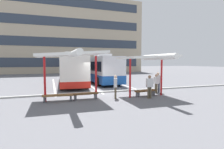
% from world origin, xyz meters
% --- Properties ---
extents(ground_plane, '(160.00, 160.00, 0.00)m').
position_xyz_m(ground_plane, '(0.00, 0.00, 0.00)').
color(ground_plane, slate).
extents(terminal_building, '(36.66, 15.99, 20.57)m').
position_xyz_m(terminal_building, '(0.03, 34.66, 8.91)').
color(terminal_building, tan).
rests_on(terminal_building, ground).
extents(coach_bus_0, '(3.23, 11.18, 3.57)m').
position_xyz_m(coach_bus_0, '(-1.63, 6.25, 1.68)').
color(coach_bus_0, silver).
rests_on(coach_bus_0, ground).
extents(coach_bus_1, '(2.85, 10.18, 3.48)m').
position_xyz_m(coach_bus_1, '(1.86, 7.03, 1.59)').
color(coach_bus_1, silver).
rests_on(coach_bus_1, ground).
extents(lane_stripe_0, '(0.16, 14.00, 0.01)m').
position_xyz_m(lane_stripe_0, '(-3.60, 6.01, 0.00)').
color(lane_stripe_0, white).
rests_on(lane_stripe_0, ground).
extents(lane_stripe_1, '(0.16, 14.00, 0.01)m').
position_xyz_m(lane_stripe_1, '(0.00, 6.01, 0.00)').
color(lane_stripe_1, white).
rests_on(lane_stripe_1, ground).
extents(lane_stripe_2, '(0.16, 14.00, 0.01)m').
position_xyz_m(lane_stripe_2, '(3.60, 6.01, 0.00)').
color(lane_stripe_2, white).
rests_on(lane_stripe_2, ground).
extents(waiting_shelter_0, '(4.33, 5.29, 3.26)m').
position_xyz_m(waiting_shelter_0, '(-2.61, -2.63, 2.98)').
color(waiting_shelter_0, red).
rests_on(waiting_shelter_0, ground).
extents(bench_0, '(1.94, 0.58, 0.45)m').
position_xyz_m(bench_0, '(-3.51, -2.49, 0.34)').
color(bench_0, brown).
rests_on(bench_0, ground).
extents(bench_1, '(1.73, 0.55, 0.45)m').
position_xyz_m(bench_1, '(-1.71, -2.46, 0.34)').
color(bench_1, brown).
rests_on(bench_1, ground).
extents(waiting_shelter_1, '(3.62, 4.95, 3.05)m').
position_xyz_m(waiting_shelter_1, '(2.74, -3.11, 2.82)').
color(waiting_shelter_1, red).
rests_on(waiting_shelter_1, ground).
extents(bench_2, '(1.76, 0.65, 0.45)m').
position_xyz_m(bench_2, '(2.74, -2.75, 0.34)').
color(bench_2, brown).
rests_on(bench_2, ground).
extents(platform_kerb, '(44.00, 0.24, 0.12)m').
position_xyz_m(platform_kerb, '(0.00, -0.30, 0.06)').
color(platform_kerb, '#ADADA8').
rests_on(platform_kerb, ground).
extents(waiting_passenger_0, '(0.53, 0.43, 1.69)m').
position_xyz_m(waiting_passenger_0, '(4.43, -1.80, 0.98)').
color(waiting_passenger_0, '#33384C').
rests_on(waiting_passenger_0, ground).
extents(waiting_passenger_1, '(0.38, 0.52, 1.63)m').
position_xyz_m(waiting_passenger_1, '(0.31, -2.84, 0.94)').
color(waiting_passenger_1, brown).
rests_on(waiting_passenger_1, ground).
extents(waiting_passenger_2, '(0.47, 0.23, 1.62)m').
position_xyz_m(waiting_passenger_2, '(2.56, -3.58, 0.93)').
color(waiting_passenger_2, brown).
rests_on(waiting_passenger_2, ground).
extents(waiting_passenger_3, '(0.23, 0.46, 1.56)m').
position_xyz_m(waiting_passenger_3, '(4.20, -1.90, 0.89)').
color(waiting_passenger_3, brown).
rests_on(waiting_passenger_3, ground).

